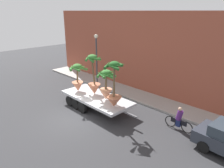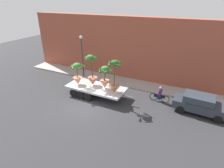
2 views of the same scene
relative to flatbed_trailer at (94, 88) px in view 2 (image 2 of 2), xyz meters
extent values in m
plane|color=#2D2D30|center=(0.43, -2.01, -0.77)|extent=(60.00, 60.00, 0.00)
cube|color=#A39E99|center=(0.43, 4.09, -0.69)|extent=(24.00, 2.20, 0.15)
cube|color=#9E4C38|center=(0.43, 5.79, 2.73)|extent=(24.00, 1.20, 7.00)
cube|color=#B7BABF|center=(0.25, 0.00, 0.12)|extent=(5.75, 2.51, 0.18)
cylinder|color=black|center=(-1.58, 1.16, -0.37)|extent=(0.80, 0.23, 0.80)
cylinder|color=black|center=(-1.60, -1.13, -0.37)|extent=(0.80, 0.23, 0.80)
cylinder|color=black|center=(-0.77, 1.16, -0.37)|extent=(0.80, 0.23, 0.80)
cylinder|color=black|center=(-0.80, -1.14, -0.37)|extent=(0.80, 0.23, 0.80)
cylinder|color=black|center=(0.03, 1.15, -0.37)|extent=(0.80, 0.23, 0.80)
cylinder|color=black|center=(0.01, -1.15, -0.37)|extent=(0.80, 0.23, 0.80)
cube|color=slate|center=(3.61, -0.03, -0.03)|extent=(1.00, 0.11, 0.10)
cone|color=#B26647|center=(2.34, -0.27, 0.56)|extent=(1.04, 1.04, 0.69)
cylinder|color=brown|center=(2.36, -0.27, 1.99)|extent=(0.17, 0.13, 2.17)
ellipsoid|color=#235B23|center=(2.37, -0.27, 3.08)|extent=(0.67, 0.67, 0.42)
cone|color=#235B23|center=(2.71, -0.20, 3.05)|extent=(0.34, 0.74, 0.31)
cone|color=#235B23|center=(2.53, 0.19, 3.04)|extent=(0.99, 0.51, 0.37)
cone|color=#235B23|center=(2.02, 0.02, 3.01)|extent=(0.73, 0.84, 0.51)
cone|color=#235B23|center=(1.95, -0.46, 3.02)|extent=(0.58, 0.94, 0.44)
cone|color=#235B23|center=(2.57, -0.66, 3.03)|extent=(0.90, 0.58, 0.43)
cone|color=#C17251|center=(-1.66, -0.27, 0.58)|extent=(0.89, 0.89, 0.74)
cylinder|color=brown|center=(-1.62, -0.27, 1.57)|extent=(0.23, 0.13, 1.24)
ellipsoid|color=#428438|center=(-1.59, -0.27, 2.19)|extent=(0.75, 0.75, 0.47)
cone|color=#428438|center=(-1.08, -0.18, 2.13)|extent=(0.37, 1.07, 0.51)
cone|color=#428438|center=(-1.43, 0.19, 2.12)|extent=(0.99, 0.52, 0.51)
cone|color=#428438|center=(-1.88, 0.07, 2.13)|extent=(0.81, 0.73, 0.45)
cone|color=#428438|center=(-2.04, -0.22, 2.12)|extent=(0.28, 0.92, 0.51)
cone|color=#428438|center=(-1.88, -0.62, 2.15)|extent=(0.85, 0.74, 0.40)
cone|color=#428438|center=(-1.40, -0.62, 2.13)|extent=(0.84, 0.58, 0.42)
cone|color=tan|center=(1.15, 0.14, 0.61)|extent=(0.90, 0.90, 0.79)
cylinder|color=brown|center=(1.18, 0.14, 1.61)|extent=(0.26, 0.14, 1.22)
ellipsoid|color=#387A33|center=(1.22, 0.14, 2.21)|extent=(0.72, 0.72, 0.45)
cone|color=#387A33|center=(1.66, 0.13, 2.14)|extent=(0.20, 0.90, 0.52)
cone|color=#387A33|center=(1.51, 0.41, 2.15)|extent=(0.70, 0.75, 0.46)
cone|color=#387A33|center=(1.09, 0.62, 2.12)|extent=(1.01, 0.45, 0.61)
cone|color=#387A33|center=(0.84, 0.38, 2.15)|extent=(0.67, 0.88, 0.47)
cone|color=#387A33|center=(0.80, -0.09, 2.15)|extent=(0.63, 0.94, 0.46)
cone|color=#387A33|center=(1.15, -0.32, 2.17)|extent=(0.97, 0.34, 0.39)
cone|color=#387A33|center=(1.57, -0.17, 2.15)|extent=(0.78, 0.85, 0.48)
cone|color=#B26647|center=(-0.25, 0.24, 0.61)|extent=(0.97, 0.97, 0.80)
cylinder|color=brown|center=(-0.32, 0.24, 2.02)|extent=(0.34, 0.13, 2.02)
ellipsoid|color=#387A33|center=(-0.38, 0.24, 3.03)|extent=(0.71, 0.71, 0.44)
cone|color=#387A33|center=(0.03, 0.29, 2.97)|extent=(0.30, 0.87, 0.41)
cone|color=#387A33|center=(-0.21, 0.71, 2.94)|extent=(1.00, 0.53, 0.60)
cone|color=#387A33|center=(-0.71, 0.54, 2.97)|extent=(0.75, 0.81, 0.44)
cone|color=#387A33|center=(-0.68, 0.05, 2.97)|extent=(0.57, 0.73, 0.40)
cone|color=#387A33|center=(-0.26, -0.10, 2.94)|extent=(0.77, 0.44, 0.48)
torus|color=black|center=(6.59, 1.71, -0.43)|extent=(0.74, 0.08, 0.74)
torus|color=black|center=(5.49, 1.68, -0.43)|extent=(0.74, 0.08, 0.74)
cube|color=black|center=(6.04, 1.69, -0.25)|extent=(1.04, 0.09, 0.28)
cylinder|color=#51236B|center=(6.04, 1.69, 0.20)|extent=(0.45, 0.35, 0.65)
sphere|color=tan|center=(6.04, 1.69, 0.62)|extent=(0.24, 0.24, 0.24)
cube|color=navy|center=(6.04, 1.69, -0.33)|extent=(0.29, 0.25, 0.44)
cube|color=#2D333D|center=(9.49, 1.34, -0.10)|extent=(4.34, 2.02, 0.70)
cube|color=#2D3842|center=(9.28, 1.35, 0.53)|extent=(2.42, 1.74, 0.56)
cylinder|color=black|center=(10.92, 2.11, -0.45)|extent=(0.65, 0.23, 0.64)
cylinder|color=black|center=(10.82, 0.42, -0.45)|extent=(0.65, 0.23, 0.64)
cylinder|color=black|center=(8.16, 2.26, -0.45)|extent=(0.65, 0.23, 0.64)
cylinder|color=black|center=(8.06, 0.57, -0.45)|extent=(0.65, 0.23, 0.64)
cylinder|color=#383D42|center=(-3.46, 3.29, 1.63)|extent=(0.14, 0.14, 4.50)
sphere|color=#EAEACC|center=(-3.46, 3.29, 4.03)|extent=(0.36, 0.36, 0.36)
camera|label=1|loc=(11.14, -9.20, 6.22)|focal=33.34mm
camera|label=2|loc=(8.55, -13.37, 7.99)|focal=29.11mm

